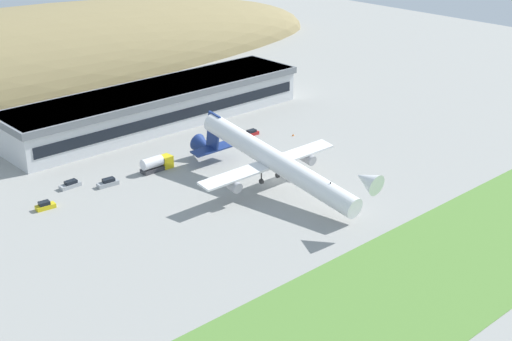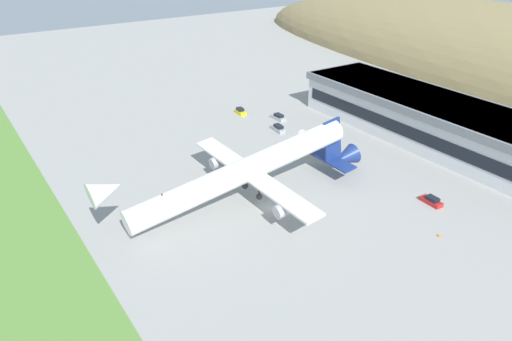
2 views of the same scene
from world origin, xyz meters
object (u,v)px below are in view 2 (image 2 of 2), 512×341
(terminal_building, at_px, (461,128))
(service_car_2, at_px, (278,117))
(service_car_1, at_px, (431,201))
(traffic_cone_0, at_px, (439,235))
(service_car_3, at_px, (278,128))
(service_car_0, at_px, (240,112))
(fuel_truck, at_px, (311,142))
(cargo_airplane, at_px, (247,172))

(terminal_building, height_order, service_car_2, terminal_building)
(service_car_1, relative_size, traffic_cone_0, 7.32)
(terminal_building, xyz_separation_m, service_car_3, (-31.22, -25.91, -4.80))
(terminal_building, height_order, service_car_3, terminal_building)
(service_car_0, relative_size, service_car_1, 0.93)
(service_car_2, height_order, fuel_truck, fuel_truck)
(cargo_airplane, relative_size, service_car_3, 11.26)
(terminal_building, bearing_deg, traffic_cone_0, -57.59)
(service_car_2, bearing_deg, service_car_3, -36.13)
(traffic_cone_0, bearing_deg, terminal_building, 122.41)
(service_car_3, xyz_separation_m, traffic_cone_0, (50.59, -4.61, -0.40))
(service_car_0, bearing_deg, terminal_building, 30.48)
(cargo_airplane, xyz_separation_m, service_car_2, (-30.99, 29.16, -5.64))
(service_car_0, distance_m, service_car_1, 58.26)
(terminal_building, distance_m, fuel_truck, 32.15)
(terminal_building, xyz_separation_m, fuel_truck, (-18.75, -25.82, -3.89))
(service_car_0, bearing_deg, fuel_truck, 2.93)
(service_car_1, bearing_deg, service_car_0, -175.95)
(service_car_1, bearing_deg, cargo_airplane, -123.89)
(cargo_airplane, relative_size, service_car_2, 11.52)
(service_car_1, bearing_deg, service_car_3, -176.29)
(service_car_2, bearing_deg, service_car_1, -2.10)
(service_car_2, bearing_deg, terminal_building, 29.58)
(service_car_0, height_order, service_car_3, service_car_3)
(service_car_2, xyz_separation_m, service_car_3, (6.31, -4.60, 0.05))
(service_car_0, relative_size, service_car_3, 0.84)
(service_car_2, relative_size, service_car_3, 0.98)
(service_car_0, distance_m, traffic_cone_0, 65.73)
(cargo_airplane, distance_m, traffic_cone_0, 33.25)
(service_car_0, xyz_separation_m, traffic_cone_0, (65.65, -3.28, -0.40))
(cargo_airplane, height_order, fuel_truck, cargo_airplane)
(traffic_cone_0, bearing_deg, service_car_3, 174.80)
(service_car_0, bearing_deg, traffic_cone_0, -2.86)
(service_car_2, distance_m, fuel_truck, 19.34)
(service_car_3, height_order, traffic_cone_0, service_car_3)
(terminal_building, distance_m, service_car_3, 40.85)
(traffic_cone_0, bearing_deg, service_car_2, 170.80)
(cargo_airplane, height_order, service_car_3, cargo_airplane)
(fuel_truck, height_order, traffic_cone_0, fuel_truck)
(service_car_1, relative_size, service_car_3, 0.90)
(service_car_2, xyz_separation_m, traffic_cone_0, (56.90, -9.21, -0.35))
(service_car_0, bearing_deg, service_car_1, 4.05)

